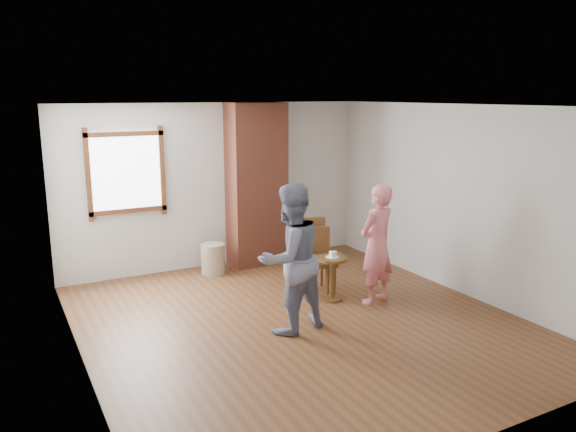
# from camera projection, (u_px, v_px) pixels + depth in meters

# --- Properties ---
(ground) EXTENTS (5.50, 5.50, 0.00)m
(ground) POSITION_uv_depth(u_px,v_px,m) (300.00, 322.00, 6.85)
(ground) COLOR brown
(ground) RESTS_ON ground
(room_shell) EXTENTS (5.04, 5.52, 2.62)m
(room_shell) POSITION_uv_depth(u_px,v_px,m) (273.00, 170.00, 6.96)
(room_shell) COLOR silver
(room_shell) RESTS_ON ground
(brick_chimney) EXTENTS (0.90, 0.50, 2.60)m
(brick_chimney) POSITION_uv_depth(u_px,v_px,m) (257.00, 185.00, 9.00)
(brick_chimney) COLOR #A5513A
(brick_chimney) RESTS_ON ground
(stoneware_crock) EXTENTS (0.43, 0.43, 0.47)m
(stoneware_crock) POSITION_uv_depth(u_px,v_px,m) (213.00, 259.00, 8.67)
(stoneware_crock) COLOR tan
(stoneware_crock) RESTS_ON ground
(dark_pot) EXTENTS (0.22, 0.22, 0.17)m
(dark_pot) POSITION_uv_depth(u_px,v_px,m) (208.00, 269.00, 8.68)
(dark_pot) COLOR black
(dark_pot) RESTS_ON ground
(dining_chair_left) EXTENTS (0.52, 0.52, 0.92)m
(dining_chair_left) POSITION_uv_depth(u_px,v_px,m) (317.00, 257.00, 7.78)
(dining_chair_left) COLOR brown
(dining_chair_left) RESTS_ON ground
(dining_chair_right) EXTENTS (0.60, 0.60, 1.02)m
(dining_chair_right) POSITION_uv_depth(u_px,v_px,m) (310.00, 250.00, 7.92)
(dining_chair_right) COLOR brown
(dining_chair_right) RESTS_ON ground
(side_table) EXTENTS (0.40, 0.40, 0.60)m
(side_table) POSITION_uv_depth(u_px,v_px,m) (332.00, 271.00, 7.51)
(side_table) COLOR brown
(side_table) RESTS_ON ground
(cake_plate) EXTENTS (0.18, 0.18, 0.01)m
(cake_plate) POSITION_uv_depth(u_px,v_px,m) (332.00, 257.00, 7.47)
(cake_plate) COLOR white
(cake_plate) RESTS_ON side_table
(cake_slice) EXTENTS (0.08, 0.07, 0.06)m
(cake_slice) POSITION_uv_depth(u_px,v_px,m) (333.00, 254.00, 7.47)
(cake_slice) COLOR white
(cake_slice) RESTS_ON cake_plate
(man) EXTENTS (0.96, 0.81, 1.75)m
(man) POSITION_uv_depth(u_px,v_px,m) (290.00, 259.00, 6.45)
(man) COLOR #141737
(man) RESTS_ON ground
(person_pink) EXTENTS (0.67, 0.53, 1.60)m
(person_pink) POSITION_uv_depth(u_px,v_px,m) (377.00, 244.00, 7.36)
(person_pink) COLOR pink
(person_pink) RESTS_ON ground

